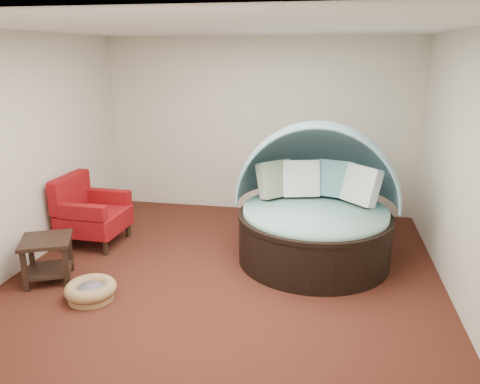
% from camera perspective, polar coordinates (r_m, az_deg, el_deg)
% --- Properties ---
extents(floor, '(5.00, 5.00, 0.00)m').
position_cam_1_polar(floor, '(5.69, -1.59, -10.03)').
color(floor, '#4B1D15').
rests_on(floor, ground).
extents(wall_back, '(5.00, 0.00, 5.00)m').
position_cam_1_polar(wall_back, '(7.63, 2.33, 7.97)').
color(wall_back, beige).
rests_on(wall_back, floor).
extents(wall_front, '(5.00, 0.00, 5.00)m').
position_cam_1_polar(wall_front, '(2.93, -12.26, -7.05)').
color(wall_front, beige).
rests_on(wall_front, floor).
extents(wall_left, '(0.00, 5.00, 5.00)m').
position_cam_1_polar(wall_left, '(6.23, -24.85, 4.44)').
color(wall_left, beige).
rests_on(wall_left, floor).
extents(wall_right, '(0.00, 5.00, 5.00)m').
position_cam_1_polar(wall_right, '(5.29, 25.83, 2.34)').
color(wall_right, beige).
rests_on(wall_right, floor).
extents(ceiling, '(5.00, 5.00, 0.00)m').
position_cam_1_polar(ceiling, '(5.08, -1.86, 19.41)').
color(ceiling, white).
rests_on(ceiling, wall_back).
extents(canopy_daybed, '(2.08, 1.94, 1.76)m').
position_cam_1_polar(canopy_daybed, '(5.94, 9.25, -0.61)').
color(canopy_daybed, black).
rests_on(canopy_daybed, floor).
extents(pet_basket, '(0.72, 0.72, 0.19)m').
position_cam_1_polar(pet_basket, '(5.39, -17.72, -11.34)').
color(pet_basket, olive).
rests_on(pet_basket, floor).
extents(red_armchair, '(0.85, 0.86, 0.96)m').
position_cam_1_polar(red_armchair, '(6.75, -17.86, -2.41)').
color(red_armchair, black).
rests_on(red_armchair, floor).
extents(side_table, '(0.72, 0.72, 0.52)m').
position_cam_1_polar(side_table, '(5.85, -22.42, -6.95)').
color(side_table, black).
rests_on(side_table, floor).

